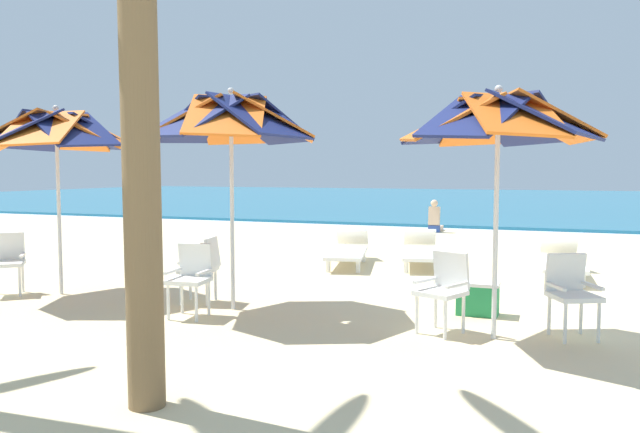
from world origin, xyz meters
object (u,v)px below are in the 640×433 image
(plastic_chair_3, at_px, (191,275))
(plastic_chair_4, at_px, (7,259))
(beach_umbrella_1, at_px, (231,121))
(cooler_box, at_px, (478,298))
(sun_lounger_2, at_px, (421,250))
(sun_lounger_3, at_px, (348,250))
(beachgoer_seated, at_px, (435,221))
(beach_umbrella_2, at_px, (56,132))
(sun_lounger_1, at_px, (562,260))
(plastic_chair_0, at_px, (444,287))
(beach_umbrella_0, at_px, (498,121))
(plastic_chair_2, at_px, (203,265))
(plastic_chair_1, at_px, (571,290))

(plastic_chair_3, xyz_separation_m, plastic_chair_4, (-3.13, 0.20, 0.00))
(beach_umbrella_1, bearing_deg, cooler_box, 15.28)
(plastic_chair_3, relative_size, sun_lounger_2, 0.39)
(sun_lounger_3, relative_size, beachgoer_seated, 2.41)
(plastic_chair_3, height_order, plastic_chair_4, same)
(beach_umbrella_1, height_order, plastic_chair_3, beach_umbrella_1)
(beach_umbrella_2, relative_size, sun_lounger_1, 1.21)
(sun_lounger_2, bearing_deg, beach_umbrella_1, -108.72)
(plastic_chair_0, xyz_separation_m, beach_umbrella_1, (-2.66, 0.18, 1.85))
(plastic_chair_3, height_order, sun_lounger_2, plastic_chair_3)
(plastic_chair_0, relative_size, sun_lounger_3, 0.39)
(beach_umbrella_0, relative_size, sun_lounger_1, 1.19)
(plastic_chair_0, distance_m, plastic_chair_2, 3.22)
(beach_umbrella_0, relative_size, plastic_chair_3, 3.00)
(plastic_chair_4, height_order, sun_lounger_2, plastic_chair_4)
(beach_umbrella_0, height_order, sun_lounger_1, beach_umbrella_0)
(beach_umbrella_2, distance_m, sun_lounger_1, 7.94)
(plastic_chair_4, distance_m, cooler_box, 6.42)
(plastic_chair_2, bearing_deg, cooler_box, 9.95)
(cooler_box, bearing_deg, sun_lounger_1, 72.87)
(beach_umbrella_0, distance_m, beach_umbrella_1, 3.20)
(beach_umbrella_1, xyz_separation_m, sun_lounger_3, (0.21, 3.96, -2.06))
(sun_lounger_3, bearing_deg, cooler_box, -49.56)
(sun_lounger_2, relative_size, beachgoer_seated, 2.41)
(plastic_chair_3, bearing_deg, plastic_chair_1, 8.32)
(plastic_chair_3, relative_size, sun_lounger_3, 0.39)
(beach_umbrella_2, relative_size, plastic_chair_4, 3.05)
(plastic_chair_1, height_order, plastic_chair_2, same)
(sun_lounger_3, bearing_deg, beach_umbrella_1, -93.00)
(plastic_chair_0, height_order, beach_umbrella_2, beach_umbrella_2)
(plastic_chair_3, relative_size, beach_umbrella_2, 0.33)
(sun_lounger_1, bearing_deg, plastic_chair_0, -106.43)
(beach_umbrella_1, distance_m, plastic_chair_4, 3.89)
(plastic_chair_2, bearing_deg, sun_lounger_2, 64.14)
(plastic_chair_1, xyz_separation_m, plastic_chair_2, (-4.47, 0.08, 0.00))
(plastic_chair_0, xyz_separation_m, cooler_box, (0.25, 0.97, -0.30))
(plastic_chair_1, distance_m, plastic_chair_4, 7.35)
(plastic_chair_2, xyz_separation_m, plastic_chair_4, (-2.87, -0.49, 0.00))
(plastic_chair_0, relative_size, plastic_chair_2, 1.00)
(beach_umbrella_0, xyz_separation_m, sun_lounger_3, (-2.98, 4.21, -1.95))
(beach_umbrella_0, relative_size, beach_umbrella_1, 0.94)
(sun_lounger_3, distance_m, cooler_box, 4.16)
(beach_umbrella_2, bearing_deg, plastic_chair_3, -11.14)
(beach_umbrella_1, bearing_deg, plastic_chair_1, 1.58)
(sun_lounger_2, relative_size, sun_lounger_3, 1.00)
(beach_umbrella_2, bearing_deg, sun_lounger_3, 53.68)
(plastic_chair_0, xyz_separation_m, plastic_chair_3, (-2.94, -0.33, 0.00))
(beach_umbrella_0, relative_size, plastic_chair_4, 3.00)
(beach_umbrella_1, relative_size, beach_umbrella_2, 1.04)
(sun_lounger_1, distance_m, cooler_box, 3.28)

